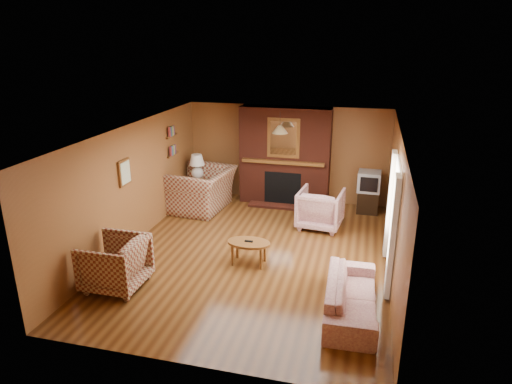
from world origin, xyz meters
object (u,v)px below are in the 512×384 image
(fireplace, at_px, (285,157))
(floral_sofa, at_px, (351,296))
(coffee_table, at_px, (249,245))
(side_table, at_px, (198,191))
(floral_armchair, at_px, (320,209))
(table_lamp, at_px, (197,165))
(crt_tv, at_px, (369,181))
(plaid_loveseat, at_px, (201,189))
(plaid_armchair, at_px, (115,263))
(tv_stand, at_px, (367,202))

(fireplace, distance_m, floral_sofa, 4.99)
(coffee_table, bearing_deg, fireplace, 89.82)
(coffee_table, height_order, side_table, side_table)
(floral_armchair, xyz_separation_m, side_table, (-3.16, 0.82, -0.12))
(floral_armchair, height_order, table_lamp, table_lamp)
(fireplace, height_order, floral_sofa, fireplace)
(coffee_table, xyz_separation_m, table_lamp, (-2.09, 2.85, 0.59))
(table_lamp, height_order, crt_tv, table_lamp)
(fireplace, bearing_deg, side_table, -165.71)
(plaid_loveseat, relative_size, plaid_armchair, 1.58)
(side_table, relative_size, crt_tv, 1.17)
(fireplace, distance_m, tv_stand, 2.25)
(plaid_armchair, bearing_deg, coffee_table, 124.72)
(table_lamp, bearing_deg, plaid_armchair, -87.95)
(fireplace, height_order, tv_stand, fireplace)
(floral_armchair, height_order, crt_tv, crt_tv)
(table_lamp, xyz_separation_m, crt_tv, (4.15, 0.34, -0.20))
(fireplace, relative_size, tv_stand, 4.52)
(floral_armchair, distance_m, tv_stand, 1.54)
(table_lamp, relative_size, tv_stand, 1.17)
(floral_armchair, xyz_separation_m, table_lamp, (-3.16, 0.82, 0.54))
(plaid_loveseat, height_order, floral_sofa, plaid_loveseat)
(floral_sofa, bearing_deg, fireplace, 20.95)
(side_table, height_order, crt_tv, crt_tv)
(coffee_table, relative_size, crt_tv, 1.50)
(coffee_table, distance_m, crt_tv, 3.82)
(coffee_table, distance_m, table_lamp, 3.59)
(crt_tv, bearing_deg, floral_sofa, -91.98)
(plaid_armchair, xyz_separation_m, crt_tv, (4.00, 4.53, 0.33))
(plaid_armchair, bearing_deg, table_lamp, -177.74)
(plaid_loveseat, distance_m, floral_armchair, 2.94)
(coffee_table, relative_size, table_lamp, 1.28)
(plaid_loveseat, relative_size, coffee_table, 1.91)
(table_lamp, bearing_deg, floral_sofa, -44.92)
(fireplace, xyz_separation_m, coffee_table, (-0.01, -3.39, -0.80))
(fireplace, xyz_separation_m, tv_stand, (2.05, -0.18, -0.92))
(table_lamp, distance_m, crt_tv, 4.17)
(fireplace, height_order, plaid_armchair, fireplace)
(floral_armchair, relative_size, coffee_table, 1.19)
(fireplace, height_order, side_table, fireplace)
(floral_armchair, bearing_deg, side_table, -8.10)
(tv_stand, bearing_deg, coffee_table, -124.22)
(floral_armchair, height_order, side_table, floral_armchair)
(fireplace, relative_size, floral_armchair, 2.55)
(plaid_loveseat, height_order, coffee_table, plaid_loveseat)
(plaid_armchair, relative_size, floral_sofa, 0.51)
(floral_armchair, bearing_deg, table_lamp, -8.10)
(plaid_armchair, height_order, side_table, plaid_armchair)
(fireplace, distance_m, crt_tv, 2.10)
(plaid_armchair, bearing_deg, fireplace, 157.77)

